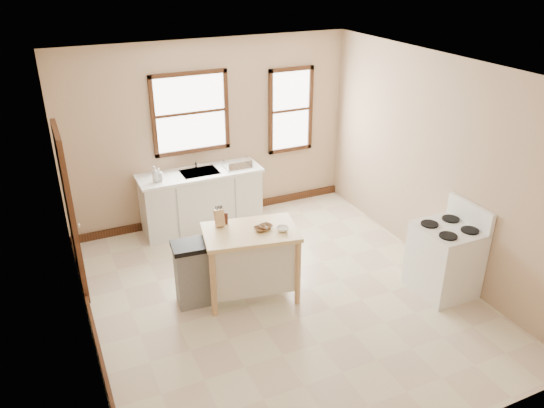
{
  "coord_description": "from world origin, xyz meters",
  "views": [
    {
      "loc": [
        -2.39,
        -4.94,
        3.91
      ],
      "look_at": [
        0.07,
        0.4,
        1.1
      ],
      "focal_mm": 35.0,
      "sensor_mm": 36.0,
      "label": 1
    }
  ],
  "objects": [
    {
      "name": "soap_bottle_b",
      "position": [
        -0.93,
        2.11,
        1.02
      ],
      "size": [
        0.11,
        0.11,
        0.19
      ],
      "primitive_type": "imported",
      "rotation": [
        0.0,
        0.0,
        -0.34
      ],
      "color": "#B2B2B2",
      "rests_on": "sink_counter"
    },
    {
      "name": "soap_bottle_a",
      "position": [
        -0.99,
        2.1,
        1.04
      ],
      "size": [
        0.1,
        0.1,
        0.24
      ],
      "primitive_type": "imported",
      "rotation": [
        0.0,
        0.0,
        0.09
      ],
      "color": "#B2B2B2",
      "rests_on": "sink_counter"
    },
    {
      "name": "knife_block",
      "position": [
        -0.6,
        0.46,
        1.01
      ],
      "size": [
        0.1,
        0.1,
        0.2
      ],
      "primitive_type": null,
      "rotation": [
        0.0,
        0.0,
        0.03
      ],
      "color": "tan",
      "rests_on": "kitchen_island"
    },
    {
      "name": "faucet",
      "position": [
        -0.3,
        2.38,
        1.03
      ],
      "size": [
        0.03,
        0.03,
        0.22
      ],
      "primitive_type": "cylinder",
      "color": "silver",
      "rests_on": "sink_counter"
    },
    {
      "name": "wall_right",
      "position": [
        2.25,
        0.0,
        1.4
      ],
      "size": [
        0.04,
        5.0,
        2.8
      ],
      "primitive_type": "cube",
      "color": "tan",
      "rests_on": "ground"
    },
    {
      "name": "pepper_grinder",
      "position": [
        -0.51,
        0.47,
        0.99
      ],
      "size": [
        0.05,
        0.05,
        0.15
      ],
      "primitive_type": "cylinder",
      "rotation": [
        0.0,
        0.0,
        -0.21
      ],
      "color": "#3E1A10",
      "rests_on": "kitchen_island"
    },
    {
      "name": "trash_bin",
      "position": [
        -1.02,
        0.34,
        0.41
      ],
      "size": [
        0.45,
        0.39,
        0.82
      ],
      "primitive_type": null,
      "rotation": [
        0.0,
        0.0,
        -0.09
      ],
      "color": "gray",
      "rests_on": "ground"
    },
    {
      "name": "window_side",
      "position": [
        1.35,
        2.48,
        1.6
      ],
      "size": [
        0.77,
        0.06,
        1.37
      ],
      "primitive_type": null,
      "color": "#37190F",
      "rests_on": "wall_back"
    },
    {
      "name": "gas_stove",
      "position": [
        1.91,
        -0.71,
        0.58
      ],
      "size": [
        0.72,
        0.73,
        1.16
      ],
      "primitive_type": null,
      "color": "white",
      "rests_on": "ground"
    },
    {
      "name": "bowl_b",
      "position": [
        -0.12,
        0.17,
        0.93
      ],
      "size": [
        0.18,
        0.18,
        0.04
      ],
      "primitive_type": "imported",
      "rotation": [
        0.0,
        0.0,
        0.19
      ],
      "color": "brown",
      "rests_on": "kitchen_island"
    },
    {
      "name": "sink_counter",
      "position": [
        -0.3,
        2.2,
        0.46
      ],
      "size": [
        1.86,
        0.62,
        0.92
      ],
      "primitive_type": null,
      "color": "silver",
      "rests_on": "ground"
    },
    {
      "name": "dish_rack",
      "position": [
        0.28,
        2.13,
        0.97
      ],
      "size": [
        0.43,
        0.34,
        0.1
      ],
      "primitive_type": null,
      "rotation": [
        0.0,
        0.0,
        0.08
      ],
      "color": "silver",
      "rests_on": "sink_counter"
    },
    {
      "name": "baseboard_back",
      "position": [
        0.0,
        2.47,
        0.06
      ],
      "size": [
        4.5,
        0.04,
        0.12
      ],
      "primitive_type": "cube",
      "color": "#37190F",
      "rests_on": "ground"
    },
    {
      "name": "bowl_c",
      "position": [
        0.03,
        0.03,
        0.94
      ],
      "size": [
        0.16,
        0.16,
        0.05
      ],
      "primitive_type": "imported",
      "rotation": [
        0.0,
        0.0,
        0.08
      ],
      "color": "white",
      "rests_on": "kitchen_island"
    },
    {
      "name": "window_main",
      "position": [
        -0.3,
        2.48,
        1.75
      ],
      "size": [
        1.17,
        0.06,
        1.22
      ],
      "primitive_type": null,
      "color": "#37190F",
      "rests_on": "wall_back"
    },
    {
      "name": "kitchen_island",
      "position": [
        -0.31,
        0.19,
        0.46
      ],
      "size": [
        1.23,
        0.91,
        0.91
      ],
      "primitive_type": null,
      "rotation": [
        0.0,
        0.0,
        -0.19
      ],
      "color": "#F4D790",
      "rests_on": "ground"
    },
    {
      "name": "bowl_a",
      "position": [
        -0.2,
        0.14,
        0.93
      ],
      "size": [
        0.17,
        0.17,
        0.04
      ],
      "primitive_type": "imported",
      "rotation": [
        0.0,
        0.0,
        -0.04
      ],
      "color": "brown",
      "rests_on": "kitchen_island"
    },
    {
      "name": "wall_back",
      "position": [
        0.0,
        2.5,
        1.4
      ],
      "size": [
        4.5,
        0.04,
        2.8
      ],
      "primitive_type": "cube",
      "color": "tan",
      "rests_on": "ground"
    },
    {
      "name": "door_left",
      "position": [
        -2.21,
        1.3,
        1.05
      ],
      "size": [
        0.06,
        0.9,
        2.1
      ],
      "primitive_type": "cube",
      "color": "#37190F",
      "rests_on": "ground"
    },
    {
      "name": "wall_left",
      "position": [
        -2.25,
        0.0,
        1.4
      ],
      "size": [
        0.04,
        5.0,
        2.8
      ],
      "primitive_type": "cube",
      "color": "tan",
      "rests_on": "ground"
    },
    {
      "name": "baseboard_left",
      "position": [
        -2.22,
        0.0,
        0.06
      ],
      "size": [
        0.04,
        5.0,
        0.12
      ],
      "primitive_type": "cube",
      "color": "#37190F",
      "rests_on": "ground"
    },
    {
      "name": "floor",
      "position": [
        0.0,
        0.0,
        0.0
      ],
      "size": [
        5.0,
        5.0,
        0.0
      ],
      "primitive_type": "plane",
      "color": "beige",
      "rests_on": "ground"
    },
    {
      "name": "ceiling",
      "position": [
        0.0,
        0.0,
        2.8
      ],
      "size": [
        5.0,
        5.0,
        0.0
      ],
      "primitive_type": "plane",
      "rotation": [
        3.14,
        0.0,
        0.0
      ],
      "color": "white",
      "rests_on": "ground"
    }
  ]
}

